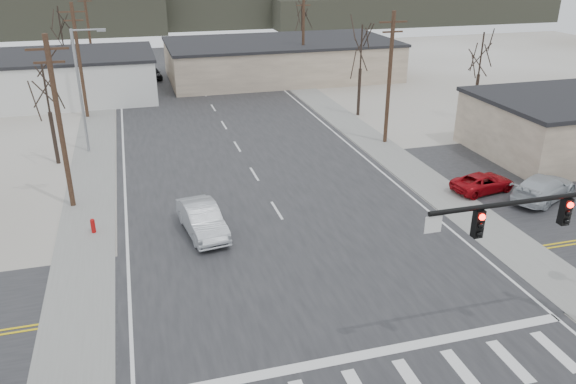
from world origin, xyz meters
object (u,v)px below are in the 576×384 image
fire_hydrant (93,226)px  car_parked_red (483,183)px  sedan_crossing (202,219)px  car_far_b (153,73)px  car_parked_silver (544,188)px  car_far_a (201,71)px

fire_hydrant → car_parked_red: 23.42m
sedan_crossing → car_far_b: (-0.16, 40.65, -0.16)m
car_far_b → car_parked_silver: (20.71, -41.82, 0.10)m
car_far_a → car_parked_red: car_far_a is taller
fire_hydrant → car_parked_red: car_parked_red is taller
fire_hydrant → sedan_crossing: (5.66, -1.65, 0.40)m
fire_hydrant → car_parked_silver: 26.36m
fire_hydrant → car_parked_silver: bearing=-6.2°
fire_hydrant → car_parked_silver: car_parked_silver is taller
fire_hydrant → car_parked_red: size_ratio=0.21×
car_far_a → car_parked_silver: car_parked_silver is taller
sedan_crossing → fire_hydrant: bearing=155.6°
fire_hydrant → car_far_a: car_far_a is taller
car_far_b → car_parked_red: car_far_b is taller
fire_hydrant → car_far_b: size_ratio=0.23×
fire_hydrant → car_far_a: size_ratio=0.18×
sedan_crossing → car_parked_red: bearing=-5.3°
car_far_a → fire_hydrant: bearing=69.3°
car_far_a → car_parked_silver: 44.16m
sedan_crossing → car_parked_silver: 20.58m
car_parked_red → car_far_a: bearing=7.7°
car_parked_silver → car_far_b: bearing=0.7°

